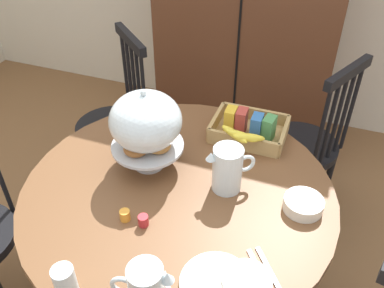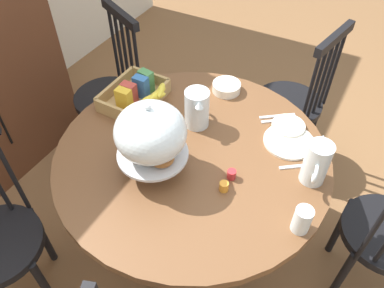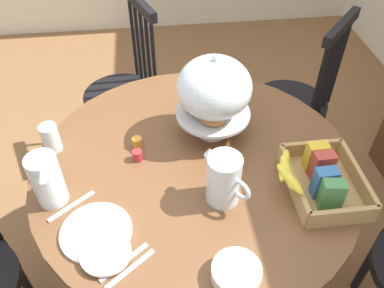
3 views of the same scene
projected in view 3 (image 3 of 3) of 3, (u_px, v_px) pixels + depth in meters
The scene contains 17 objects.
ground_plane at pixel (186, 248), 2.02m from camera, with size 10.00×10.00×0.00m, color brown.
dining_table at pixel (195, 201), 1.58m from camera, with size 1.17×1.17×0.74m.
windsor_chair_near_window at pixel (294, 105), 2.14m from camera, with size 0.47×0.47×0.97m.
windsor_chair_by_cabinet at pixel (125, 95), 2.20m from camera, with size 0.43×0.43×0.97m.
pastry_stand_with_dome at pixel (214, 90), 1.41m from camera, with size 0.28×0.28×0.34m.
orange_juice_pitcher at pixel (48, 181), 1.25m from camera, with size 0.18×0.10×0.19m.
milk_pitcher at pixel (224, 181), 1.26m from camera, with size 0.17×0.13×0.18m.
cereal_basket at pixel (320, 179), 1.31m from camera, with size 0.32×0.30×0.12m.
china_plate_large at pixel (96, 232), 1.21m from camera, with size 0.22×0.22×0.01m, color white.
china_plate_small at pixel (106, 253), 1.15m from camera, with size 0.15×0.15×0.01m, color white.
cereal_bowl at pixel (236, 273), 1.09m from camera, with size 0.14×0.14×0.04m, color white.
drinking_glass at pixel (51, 138), 1.45m from camera, with size 0.06×0.06×0.11m, color silver.
jam_jar_strawberry at pixel (138, 155), 1.43m from camera, with size 0.04×0.04×0.04m, color #B7282D.
jam_jar_apricot at pixel (137, 142), 1.48m from camera, with size 0.04×0.04×0.04m, color orange.
table_knife at pixel (124, 262), 1.14m from camera, with size 0.17×0.01×0.01m, color silver.
dinner_fork at pixel (131, 269), 1.12m from camera, with size 0.17×0.01×0.01m, color silver.
soup_spoon at pixel (72, 206), 1.29m from camera, with size 0.17×0.01×0.01m, color silver.
Camera 3 is at (1.09, -0.10, 1.78)m, focal length 37.17 mm.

